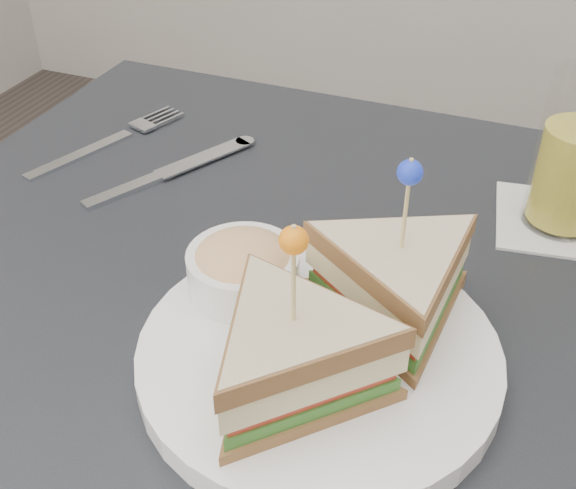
{
  "coord_description": "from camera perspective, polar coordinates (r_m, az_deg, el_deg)",
  "views": [
    {
      "loc": [
        0.19,
        -0.43,
        1.15
      ],
      "look_at": [
        0.01,
        0.01,
        0.8
      ],
      "focal_mm": 45.0,
      "sensor_mm": 36.0,
      "label": 1
    }
  ],
  "objects": [
    {
      "name": "table",
      "position": [
        0.67,
        -1.12,
        -8.98
      ],
      "size": [
        0.8,
        0.8,
        0.75
      ],
      "color": "black",
      "rests_on": "ground"
    },
    {
      "name": "cutlery_fork",
      "position": [
        0.87,
        -13.56,
        8.11
      ],
      "size": [
        0.09,
        0.21,
        0.01
      ],
      "rotation": [
        0.0,
        0.0,
        -0.34
      ],
      "color": "silver",
      "rests_on": "table"
    },
    {
      "name": "drink_set",
      "position": [
        0.72,
        21.77,
        6.08
      ],
      "size": [
        0.14,
        0.14,
        0.15
      ],
      "rotation": [
        0.0,
        0.0,
        0.14
      ],
      "color": "silver",
      "rests_on": "table"
    },
    {
      "name": "plate_meal",
      "position": [
        0.53,
        3.34,
        -6.01
      ],
      "size": [
        0.34,
        0.34,
        0.16
      ],
      "rotation": [
        0.0,
        0.0,
        0.28
      ],
      "color": "white",
      "rests_on": "table"
    },
    {
      "name": "cutlery_knife",
      "position": [
        0.79,
        -9.6,
        5.57
      ],
      "size": [
        0.12,
        0.2,
        0.01
      ],
      "rotation": [
        0.0,
        0.0,
        -0.47
      ],
      "color": "silver",
      "rests_on": "table"
    }
  ]
}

